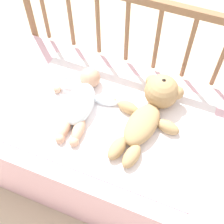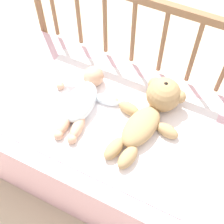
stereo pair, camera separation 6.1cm
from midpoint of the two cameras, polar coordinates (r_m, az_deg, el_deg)
ground_plane at (r=1.85m, az=-0.97°, el=-9.70°), size 12.00×12.00×0.00m
crib_mattress at (r=1.63m, az=-1.09°, el=-6.11°), size 1.28×0.72×0.49m
crib_rail at (r=1.55m, az=4.21°, el=12.34°), size 1.28×0.04×0.88m
blanket at (r=1.42m, az=-1.20°, el=-1.28°), size 0.86×0.58×0.01m
teddy_bear at (r=1.39m, az=6.05°, el=0.75°), size 0.31×0.48×0.16m
baby at (r=1.44m, az=-6.81°, el=2.13°), size 0.34×0.41×0.10m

